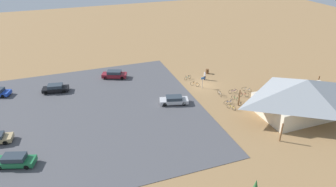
# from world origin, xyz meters

# --- Properties ---
(ground) EXTENTS (160.00, 160.00, 0.00)m
(ground) POSITION_xyz_m (0.00, 0.00, 0.00)
(ground) COLOR #937047
(ground) RESTS_ON ground
(parking_lot_asphalt) EXTENTS (41.13, 35.15, 0.05)m
(parking_lot_asphalt) POSITION_xyz_m (24.04, 3.10, 0.03)
(parking_lot_asphalt) COLOR #4C4C51
(parking_lot_asphalt) RESTS_ON ground
(bike_pavilion) EXTENTS (16.38, 10.70, 5.53)m
(bike_pavilion) POSITION_xyz_m (-10.17, 13.90, 3.11)
(bike_pavilion) COLOR beige
(bike_pavilion) RESTS_ON ground
(trash_bin) EXTENTS (0.60, 0.60, 0.90)m
(trash_bin) POSITION_xyz_m (-3.26, -4.54, 0.45)
(trash_bin) COLOR brown
(trash_bin) RESTS_ON ground
(lot_sign) EXTENTS (0.56, 0.08, 2.20)m
(lot_sign) POSITION_xyz_m (0.54, 1.01, 1.41)
(lot_sign) COLOR #99999E
(lot_sign) RESTS_ON ground
(bicycle_orange_edge_south) EXTENTS (1.22, 1.38, 0.87)m
(bicycle_orange_edge_south) POSITION_xyz_m (1.44, -0.17, 0.39)
(bicycle_orange_edge_south) COLOR black
(bicycle_orange_edge_south) RESTS_ON ground
(bicycle_white_near_porch) EXTENTS (1.15, 1.37, 0.81)m
(bicycle_white_near_porch) POSITION_xyz_m (-6.24, 4.94, 0.35)
(bicycle_white_near_porch) COLOR black
(bicycle_white_near_porch) RESTS_ON ground
(bicycle_yellow_yard_right) EXTENTS (0.78, 1.61, 0.86)m
(bicycle_yellow_yard_right) POSITION_xyz_m (-0.44, 9.51, 0.39)
(bicycle_yellow_yard_right) COLOR black
(bicycle_yellow_yard_right) RESTS_ON ground
(bicycle_purple_back_row) EXTENTS (1.67, 0.48, 0.78)m
(bicycle_purple_back_row) POSITION_xyz_m (-3.60, 4.72, 0.37)
(bicycle_purple_back_row) COLOR black
(bicycle_purple_back_row) RESTS_ON ground
(bicycle_black_near_sign) EXTENTS (0.70, 1.57, 0.84)m
(bicycle_black_near_sign) POSITION_xyz_m (-2.40, 9.43, 0.38)
(bicycle_black_near_sign) COLOR black
(bicycle_black_near_sign) RESTS_ON ground
(bicycle_blue_mid_cluster) EXTENTS (1.69, 0.48, 0.83)m
(bicycle_blue_mid_cluster) POSITION_xyz_m (-0.95, 7.79, 0.35)
(bicycle_blue_mid_cluster) COLOR black
(bicycle_blue_mid_cluster) RESTS_ON ground
(bicycle_teal_trailside) EXTENTS (1.59, 0.66, 0.84)m
(bicycle_teal_trailside) POSITION_xyz_m (1.52, -3.29, 0.37)
(bicycle_teal_trailside) COLOR black
(bicycle_teal_trailside) RESTS_ON ground
(bicycle_silver_yard_left) EXTENTS (0.48, 1.75, 0.89)m
(bicycle_silver_yard_left) POSITION_xyz_m (-1.00, 4.68, 0.40)
(bicycle_silver_yard_left) COLOR black
(bicycle_silver_yard_left) RESTS_ON ground
(bicycle_red_yard_front) EXTENTS (1.67, 0.78, 0.91)m
(bicycle_red_yard_front) POSITION_xyz_m (-4.62, 6.49, 0.40)
(bicycle_red_yard_front) COLOR black
(bicycle_red_yard_front) RESTS_ON ground
(bicycle_green_edge_north) EXTENTS (0.75, 1.50, 0.77)m
(bicycle_green_edge_north) POSITION_xyz_m (-2.65, 7.12, 0.35)
(bicycle_green_edge_north) COLOR black
(bicycle_green_edge_north) RESTS_ON ground
(car_maroon_aisle_side) EXTENTS (4.99, 3.35, 1.46)m
(car_maroon_aisle_side) POSITION_xyz_m (14.56, -8.67, 0.77)
(car_maroon_aisle_side) COLOR maroon
(car_maroon_aisle_side) RESTS_ON parking_lot_asphalt
(car_black_second_row) EXTENTS (4.64, 2.57, 1.37)m
(car_black_second_row) POSITION_xyz_m (25.39, -6.34, 0.73)
(car_black_second_row) COLOR black
(car_black_second_row) RESTS_ON parking_lot_asphalt
(car_silver_inner_stall) EXTENTS (4.90, 2.95, 1.30)m
(car_silver_inner_stall) POSITION_xyz_m (7.42, 4.72, 0.70)
(car_silver_inner_stall) COLOR #BCBCC1
(car_silver_inner_stall) RESTS_ON parking_lot_asphalt
(car_green_end_stall) EXTENTS (4.91, 3.08, 1.45)m
(car_green_end_stall) POSITION_xyz_m (30.46, 12.33, 0.76)
(car_green_end_stall) COLOR #1E6B3D
(car_green_end_stall) RESTS_ON parking_lot_asphalt
(visitor_by_pavilion) EXTENTS (0.36, 0.36, 1.72)m
(visitor_by_pavilion) POSITION_xyz_m (-1.46, -2.05, 0.90)
(visitor_by_pavilion) COLOR #2D3347
(visitor_by_pavilion) RESTS_ON ground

